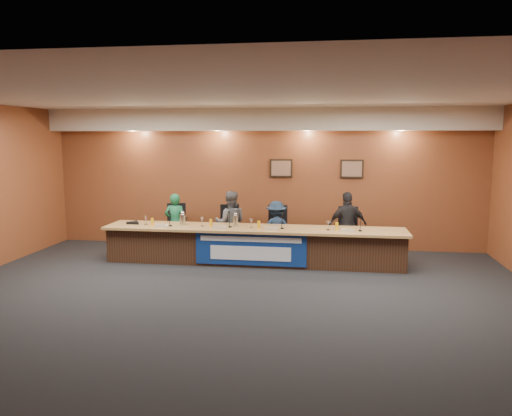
# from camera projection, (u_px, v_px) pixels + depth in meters

# --- Properties ---
(floor) EXTENTS (10.00, 10.00, 0.00)m
(floor) POSITION_uv_depth(u_px,v_px,m) (231.00, 300.00, 7.89)
(floor) COLOR black
(floor) RESTS_ON ground
(ceiling) EXTENTS (10.00, 8.00, 0.04)m
(ceiling) POSITION_uv_depth(u_px,v_px,m) (229.00, 94.00, 7.44)
(ceiling) COLOR silver
(ceiling) RESTS_ON wall_back
(wall_back) EXTENTS (10.00, 0.04, 3.20)m
(wall_back) POSITION_uv_depth(u_px,v_px,m) (264.00, 179.00, 11.58)
(wall_back) COLOR brown
(wall_back) RESTS_ON floor
(soffit) EXTENTS (10.00, 0.50, 0.50)m
(soffit) POSITION_uv_depth(u_px,v_px,m) (263.00, 119.00, 11.14)
(soffit) COLOR beige
(soffit) RESTS_ON wall_back
(dais_body) EXTENTS (6.00, 0.80, 0.70)m
(dais_body) POSITION_uv_depth(u_px,v_px,m) (254.00, 246.00, 10.19)
(dais_body) COLOR #382114
(dais_body) RESTS_ON floor
(dais_top) EXTENTS (6.10, 0.95, 0.05)m
(dais_top) POSITION_uv_depth(u_px,v_px,m) (253.00, 229.00, 10.09)
(dais_top) COLOR #A27743
(dais_top) RESTS_ON dais_body
(banner) EXTENTS (2.20, 0.02, 0.65)m
(banner) POSITION_uv_depth(u_px,v_px,m) (250.00, 249.00, 9.78)
(banner) COLOR navy
(banner) RESTS_ON dais_body
(banner_text_upper) EXTENTS (2.00, 0.01, 0.10)m
(banner_text_upper) POSITION_uv_depth(u_px,v_px,m) (250.00, 239.00, 9.74)
(banner_text_upper) COLOR silver
(banner_text_upper) RESTS_ON banner
(banner_text_lower) EXTENTS (1.60, 0.01, 0.28)m
(banner_text_lower) POSITION_uv_depth(u_px,v_px,m) (250.00, 253.00, 9.78)
(banner_text_lower) COLOR silver
(banner_text_lower) RESTS_ON banner
(wall_photo_left) EXTENTS (0.52, 0.04, 0.42)m
(wall_photo_left) POSITION_uv_depth(u_px,v_px,m) (281.00, 168.00, 11.46)
(wall_photo_left) COLOR black
(wall_photo_left) RESTS_ON wall_back
(wall_photo_right) EXTENTS (0.52, 0.04, 0.42)m
(wall_photo_right) POSITION_uv_depth(u_px,v_px,m) (352.00, 169.00, 11.23)
(wall_photo_right) COLOR black
(wall_photo_right) RESTS_ON wall_back
(panelist_a) EXTENTS (0.49, 0.33, 1.33)m
(panelist_a) POSITION_uv_depth(u_px,v_px,m) (175.00, 223.00, 11.07)
(panelist_a) COLOR #165D39
(panelist_a) RESTS_ON floor
(panelist_b) EXTENTS (0.76, 0.64, 1.40)m
(panelist_b) POSITION_uv_depth(u_px,v_px,m) (230.00, 223.00, 10.89)
(panelist_b) COLOR #515155
(panelist_b) RESTS_ON floor
(panelist_c) EXTENTS (0.86, 0.62, 1.20)m
(panelist_c) POSITION_uv_depth(u_px,v_px,m) (276.00, 229.00, 10.75)
(panelist_c) COLOR #15253A
(panelist_c) RESTS_ON floor
(panelist_d) EXTENTS (0.90, 0.56, 1.42)m
(panelist_d) POSITION_uv_depth(u_px,v_px,m) (347.00, 225.00, 10.52)
(panelist_d) COLOR black
(panelist_d) RESTS_ON floor
(office_chair_a) EXTENTS (0.60, 0.60, 0.08)m
(office_chair_a) POSITION_uv_depth(u_px,v_px,m) (177.00, 231.00, 11.20)
(office_chair_a) COLOR black
(office_chair_a) RESTS_ON floor
(office_chair_b) EXTENTS (0.62, 0.62, 0.08)m
(office_chair_b) POSITION_uv_depth(u_px,v_px,m) (231.00, 232.00, 11.02)
(office_chair_b) COLOR black
(office_chair_b) RESTS_ON floor
(office_chair_c) EXTENTS (0.48, 0.48, 0.08)m
(office_chair_c) POSITION_uv_depth(u_px,v_px,m) (277.00, 233.00, 10.87)
(office_chair_c) COLOR black
(office_chair_c) RESTS_ON floor
(office_chair_d) EXTENTS (0.52, 0.52, 0.08)m
(office_chair_d) POSITION_uv_depth(u_px,v_px,m) (347.00, 235.00, 10.65)
(office_chair_d) COLOR black
(office_chair_d) RESTS_ON floor
(nameplate_a) EXTENTS (0.24, 0.08, 0.10)m
(nameplate_a) POSITION_uv_depth(u_px,v_px,m) (161.00, 225.00, 10.09)
(nameplate_a) COLOR white
(nameplate_a) RESTS_ON dais_top
(microphone_a) EXTENTS (0.07, 0.07, 0.02)m
(microphone_a) POSITION_uv_depth(u_px,v_px,m) (170.00, 226.00, 10.22)
(microphone_a) COLOR black
(microphone_a) RESTS_ON dais_top
(juice_glass_a) EXTENTS (0.06, 0.06, 0.15)m
(juice_glass_a) POSITION_uv_depth(u_px,v_px,m) (152.00, 222.00, 10.31)
(juice_glass_a) COLOR #E09E0C
(juice_glass_a) RESTS_ON dais_top
(water_glass_a) EXTENTS (0.08, 0.08, 0.18)m
(water_glass_a) POSITION_uv_depth(u_px,v_px,m) (146.00, 220.00, 10.39)
(water_glass_a) COLOR silver
(water_glass_a) RESTS_ON dais_top
(nameplate_b) EXTENTS (0.24, 0.08, 0.10)m
(nameplate_b) POSITION_uv_depth(u_px,v_px,m) (219.00, 227.00, 9.91)
(nameplate_b) COLOR white
(nameplate_b) RESTS_ON dais_top
(microphone_b) EXTENTS (0.07, 0.07, 0.02)m
(microphone_b) POSITION_uv_depth(u_px,v_px,m) (230.00, 227.00, 10.09)
(microphone_b) COLOR black
(microphone_b) RESTS_ON dais_top
(juice_glass_b) EXTENTS (0.06, 0.06, 0.15)m
(juice_glass_b) POSITION_uv_depth(u_px,v_px,m) (211.00, 223.00, 10.18)
(juice_glass_b) COLOR #E09E0C
(juice_glass_b) RESTS_ON dais_top
(water_glass_b) EXTENTS (0.08, 0.08, 0.18)m
(water_glass_b) POSITION_uv_depth(u_px,v_px,m) (202.00, 222.00, 10.20)
(water_glass_b) COLOR silver
(water_glass_b) RESTS_ON dais_top
(nameplate_c) EXTENTS (0.24, 0.08, 0.10)m
(nameplate_c) POSITION_uv_depth(u_px,v_px,m) (271.00, 228.00, 9.76)
(nameplate_c) COLOR white
(nameplate_c) RESTS_ON dais_top
(microphone_c) EXTENTS (0.07, 0.07, 0.02)m
(microphone_c) POSITION_uv_depth(u_px,v_px,m) (282.00, 228.00, 9.94)
(microphone_c) COLOR black
(microphone_c) RESTS_ON dais_top
(juice_glass_c) EXTENTS (0.06, 0.06, 0.15)m
(juice_glass_c) POSITION_uv_depth(u_px,v_px,m) (259.00, 225.00, 9.98)
(juice_glass_c) COLOR #E09E0C
(juice_glass_c) RESTS_ON dais_top
(water_glass_c) EXTENTS (0.08, 0.08, 0.18)m
(water_glass_c) POSITION_uv_depth(u_px,v_px,m) (251.00, 223.00, 10.05)
(water_glass_c) COLOR silver
(water_glass_c) RESTS_ON dais_top
(nameplate_d) EXTENTS (0.24, 0.08, 0.10)m
(nameplate_d) POSITION_uv_depth(u_px,v_px,m) (348.00, 230.00, 9.56)
(nameplate_d) COLOR white
(nameplate_d) RESTS_ON dais_top
(microphone_d) EXTENTS (0.07, 0.07, 0.02)m
(microphone_d) POSITION_uv_depth(u_px,v_px,m) (360.00, 231.00, 9.68)
(microphone_d) COLOR black
(microphone_d) RESTS_ON dais_top
(juice_glass_d) EXTENTS (0.06, 0.06, 0.15)m
(juice_glass_d) POSITION_uv_depth(u_px,v_px,m) (337.00, 226.00, 9.80)
(juice_glass_d) COLOR #E09E0C
(juice_glass_d) RESTS_ON dais_top
(water_glass_d) EXTENTS (0.08, 0.08, 0.18)m
(water_glass_d) POSITION_uv_depth(u_px,v_px,m) (328.00, 226.00, 9.79)
(water_glass_d) COLOR silver
(water_glass_d) RESTS_ON dais_top
(carafe_left) EXTENTS (0.13, 0.13, 0.22)m
(carafe_left) POSITION_uv_depth(u_px,v_px,m) (183.00, 220.00, 10.33)
(carafe_left) COLOR silver
(carafe_left) RESTS_ON dais_top
(carafe_mid) EXTENTS (0.11, 0.11, 0.23)m
(carafe_mid) POSITION_uv_depth(u_px,v_px,m) (236.00, 221.00, 10.19)
(carafe_mid) COLOR silver
(carafe_mid) RESTS_ON dais_top
(speakerphone) EXTENTS (0.32, 0.32, 0.05)m
(speakerphone) POSITION_uv_depth(u_px,v_px,m) (134.00, 223.00, 10.49)
(speakerphone) COLOR black
(speakerphone) RESTS_ON dais_top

